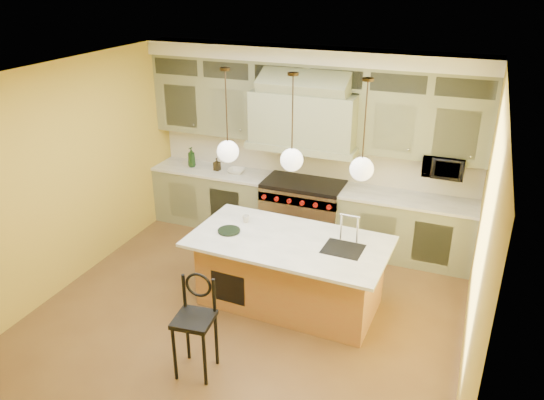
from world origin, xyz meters
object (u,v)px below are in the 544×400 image
at_px(counter_stool, 195,320).
at_px(microwave, 444,165).
at_px(kitchen_island, 290,270).
at_px(range, 303,211).

relative_size(counter_stool, microwave, 2.04).
relative_size(kitchen_island, counter_stool, 2.19).
bearing_deg(microwave, kitchen_island, -130.60).
bearing_deg(counter_stool, kitchen_island, 65.63).
xyz_separation_m(range, kitchen_island, (0.41, -1.70, -0.01)).
distance_m(range, kitchen_island, 1.74).
relative_size(kitchen_island, microwave, 4.46).
xyz_separation_m(range, counter_stool, (-0.08, -3.20, 0.14)).
bearing_deg(counter_stool, microwave, 52.01).
height_order(range, counter_stool, counter_stool).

